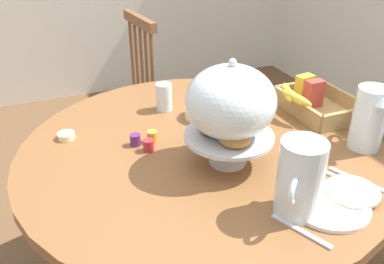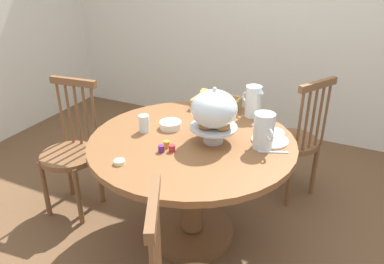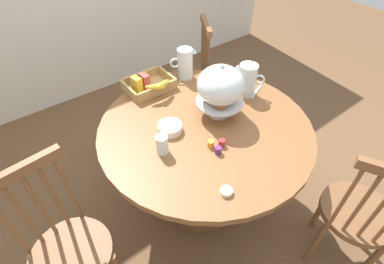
# 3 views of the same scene
# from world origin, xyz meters

# --- Properties ---
(ground_plane) EXTENTS (10.00, 10.00, 0.00)m
(ground_plane) POSITION_xyz_m (0.00, 0.00, 0.00)
(ground_plane) COLOR brown
(wall_back) EXTENTS (4.80, 0.06, 2.60)m
(wall_back) POSITION_xyz_m (0.00, 1.83, 1.30)
(wall_back) COLOR silver
(wall_back) RESTS_ON ground_plane
(dining_table) EXTENTS (1.25, 1.25, 0.74)m
(dining_table) POSITION_xyz_m (-0.04, -0.06, 0.54)
(dining_table) COLOR brown
(dining_table) RESTS_ON ground_plane
(windsor_chair_near_window) EXTENTS (0.40, 0.40, 0.97)m
(windsor_chair_near_window) POSITION_xyz_m (-0.97, -0.14, 0.45)
(windsor_chair_near_window) COLOR brown
(windsor_chair_near_window) RESTS_ON ground_plane
(windsor_chair_facing_door) EXTENTS (0.45, 0.45, 0.97)m
(windsor_chair_facing_door) POSITION_xyz_m (0.44, 0.74, 0.45)
(windsor_chair_facing_door) COLOR brown
(windsor_chair_facing_door) RESTS_ON ground_plane
(pastry_stand_with_dome) EXTENTS (0.28, 0.28, 0.34)m
(pastry_stand_with_dome) POSITION_xyz_m (0.08, -0.03, 0.94)
(pastry_stand_with_dome) COLOR silver
(pastry_stand_with_dome) RESTS_ON dining_table
(orange_juice_pitcher) EXTENTS (0.15, 0.17, 0.21)m
(orange_juice_pitcher) POSITION_xyz_m (0.37, 0.03, 0.84)
(orange_juice_pitcher) COLOR silver
(orange_juice_pitcher) RESTS_ON dining_table
(milk_pitcher) EXTENTS (0.18, 0.11, 0.22)m
(milk_pitcher) POSITION_xyz_m (0.18, 0.44, 0.84)
(milk_pitcher) COLOR silver
(milk_pitcher) RESTS_ON dining_table
(cereal_basket) EXTENTS (0.32, 0.30, 0.12)m
(cereal_basket) POSITION_xyz_m (-0.12, 0.45, 0.78)
(cereal_basket) COLOR tan
(cereal_basket) RESTS_ON dining_table
(china_plate_large) EXTENTS (0.22, 0.22, 0.01)m
(china_plate_large) POSITION_xyz_m (0.39, 0.12, 0.75)
(china_plate_large) COLOR white
(china_plate_large) RESTS_ON dining_table
(china_plate_small) EXTENTS (0.15, 0.15, 0.01)m
(china_plate_small) POSITION_xyz_m (0.38, 0.21, 0.76)
(china_plate_small) COLOR white
(china_plate_small) RESTS_ON china_plate_large
(cereal_bowl) EXTENTS (0.14, 0.14, 0.04)m
(cereal_bowl) POSITION_xyz_m (-0.24, 0.03, 0.76)
(cereal_bowl) COLOR white
(cereal_bowl) RESTS_ON dining_table
(drinking_glass) EXTENTS (0.06, 0.06, 0.11)m
(drinking_glass) POSITION_xyz_m (-0.36, -0.09, 0.80)
(drinking_glass) COLOR silver
(drinking_glass) RESTS_ON dining_table
(butter_dish) EXTENTS (0.06, 0.06, 0.02)m
(butter_dish) POSITION_xyz_m (-0.27, -0.49, 0.75)
(butter_dish) COLOR beige
(butter_dish) RESTS_ON dining_table
(jam_jar_strawberry) EXTENTS (0.04, 0.04, 0.04)m
(jam_jar_strawberry) POSITION_xyz_m (-0.08, -0.24, 0.76)
(jam_jar_strawberry) COLOR #B7282D
(jam_jar_strawberry) RESTS_ON dining_table
(jam_jar_apricot) EXTENTS (0.04, 0.04, 0.04)m
(jam_jar_apricot) POSITION_xyz_m (-0.13, -0.21, 0.76)
(jam_jar_apricot) COLOR orange
(jam_jar_apricot) RESTS_ON dining_table
(jam_jar_grape) EXTENTS (0.04, 0.04, 0.04)m
(jam_jar_grape) POSITION_xyz_m (-0.13, -0.27, 0.76)
(jam_jar_grape) COLOR #5B2366
(jam_jar_grape) RESTS_ON dining_table
(table_knife) EXTENTS (0.16, 0.08, 0.01)m
(table_knife) POSITION_xyz_m (0.33, 0.25, 0.74)
(table_knife) COLOR silver
(table_knife) RESTS_ON dining_table
(dinner_fork) EXTENTS (0.16, 0.08, 0.01)m
(dinner_fork) POSITION_xyz_m (0.32, 0.28, 0.74)
(dinner_fork) COLOR silver
(dinner_fork) RESTS_ON dining_table
(soup_spoon) EXTENTS (0.16, 0.08, 0.01)m
(soup_spoon) POSITION_xyz_m (0.44, -0.01, 0.74)
(soup_spoon) COLOR silver
(soup_spoon) RESTS_ON dining_table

